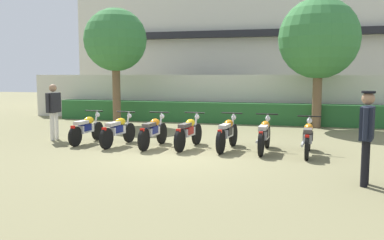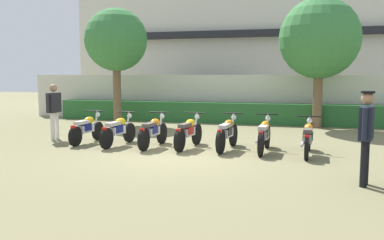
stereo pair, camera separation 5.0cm
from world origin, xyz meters
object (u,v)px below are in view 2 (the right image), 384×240
at_px(parked_car, 197,96).
at_px(motorcycle_in_row_1, 118,130).
at_px(tree_near_inspector, 116,41).
at_px(motorcycle_in_row_0, 87,128).
at_px(motorcycle_in_row_5, 264,135).
at_px(motorcycle_in_row_6, 308,138).
at_px(motorcycle_in_row_4, 227,133).
at_px(motorcycle_in_row_3, 188,132).
at_px(inspector_person, 54,107).
at_px(tree_far_side, 320,39).
at_px(officer_0, 366,130).
at_px(motorcycle_in_row_2, 153,131).

xyz_separation_m(parked_car, motorcycle_in_row_1, (0.11, -9.34, -0.49)).
relative_size(tree_near_inspector, motorcycle_in_row_0, 2.66).
bearing_deg(motorcycle_in_row_5, motorcycle_in_row_6, -95.37).
bearing_deg(motorcycle_in_row_4, motorcycle_in_row_3, 97.41).
xyz_separation_m(parked_car, motorcycle_in_row_0, (-0.97, -9.21, -0.50)).
bearing_deg(tree_near_inspector, motorcycle_in_row_3, -47.56).
height_order(motorcycle_in_row_4, inspector_person, inspector_person).
height_order(tree_near_inspector, tree_far_side, tree_far_side).
distance_m(motorcycle_in_row_5, inspector_person, 6.54).
bearing_deg(tree_near_inspector, motorcycle_in_row_0, -74.77).
bearing_deg(motorcycle_in_row_0, parked_car, -2.76).
bearing_deg(officer_0, motorcycle_in_row_2, -14.93).
xyz_separation_m(motorcycle_in_row_1, motorcycle_in_row_6, (5.24, -0.02, 0.00)).
relative_size(parked_car, motorcycle_in_row_4, 2.44).
relative_size(parked_car, motorcycle_in_row_1, 2.55).
bearing_deg(motorcycle_in_row_0, motorcycle_in_row_5, -86.92).
distance_m(parked_car, motorcycle_in_row_5, 10.17).
bearing_deg(motorcycle_in_row_5, motorcycle_in_row_4, 89.55).
distance_m(motorcycle_in_row_1, motorcycle_in_row_4, 3.14).
xyz_separation_m(motorcycle_in_row_0, motorcycle_in_row_2, (2.15, -0.13, 0.01)).
distance_m(tree_near_inspector, motorcycle_in_row_2, 6.77).
bearing_deg(motorcycle_in_row_3, officer_0, -118.18).
relative_size(tree_near_inspector, motorcycle_in_row_2, 2.54).
relative_size(motorcycle_in_row_1, inspector_person, 1.05).
bearing_deg(motorcycle_in_row_4, motorcycle_in_row_1, 98.23).
xyz_separation_m(motorcycle_in_row_1, officer_0, (6.24, -2.74, 0.60)).
xyz_separation_m(motorcycle_in_row_2, inspector_person, (-3.43, 0.43, 0.58)).
height_order(motorcycle_in_row_3, motorcycle_in_row_5, motorcycle_in_row_5).
relative_size(tree_far_side, motorcycle_in_row_1, 2.68).
bearing_deg(tree_far_side, motorcycle_in_row_6, -93.50).
bearing_deg(tree_near_inspector, officer_0, -41.88).
bearing_deg(inspector_person, motorcycle_in_row_0, -13.07).
xyz_separation_m(tree_far_side, inspector_person, (-7.96, -5.21, -2.31)).
relative_size(tree_near_inspector, motorcycle_in_row_3, 2.52).
xyz_separation_m(parked_car, motorcycle_in_row_5, (4.25, -9.22, -0.48)).
height_order(motorcycle_in_row_0, motorcycle_in_row_2, motorcycle_in_row_2).
bearing_deg(motorcycle_in_row_6, tree_near_inspector, 59.05).
bearing_deg(parked_car, officer_0, -66.99).
relative_size(motorcycle_in_row_1, motorcycle_in_row_5, 0.95).
bearing_deg(tree_far_side, motorcycle_in_row_4, -114.10).
height_order(motorcycle_in_row_0, motorcycle_in_row_3, motorcycle_in_row_3).
bearing_deg(motorcycle_in_row_6, inspector_person, 88.95).
height_order(inspector_person, officer_0, officer_0).
relative_size(motorcycle_in_row_4, officer_0, 1.09).
distance_m(parked_car, motorcycle_in_row_2, 9.43).
distance_m(motorcycle_in_row_0, motorcycle_in_row_2, 2.15).
distance_m(motorcycle_in_row_2, motorcycle_in_row_6, 4.18).
height_order(tree_far_side, officer_0, tree_far_side).
bearing_deg(motorcycle_in_row_4, motorcycle_in_row_5, -87.27).
xyz_separation_m(motorcycle_in_row_3, inspector_person, (-4.43, 0.31, 0.58)).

